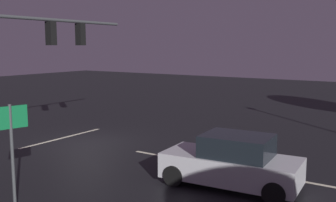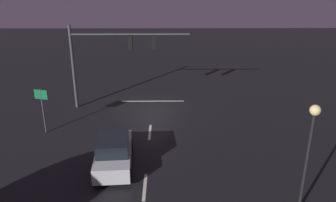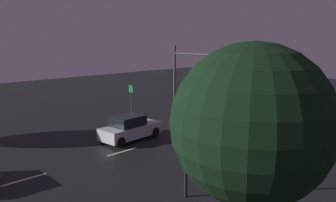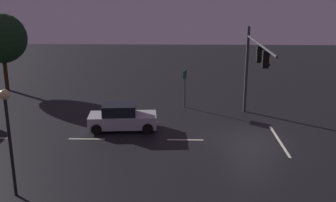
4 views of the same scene
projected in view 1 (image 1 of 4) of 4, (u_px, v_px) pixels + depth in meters
name	position (u px, v px, depth m)	size (l,w,h in m)	color
ground_plane	(87.00, 142.00, 18.39)	(80.00, 80.00, 0.00)	black
traffic_signal_assembly	(23.00, 48.00, 15.63)	(8.64, 0.47, 6.25)	#383A3D
lane_dash_far	(158.00, 155.00, 16.22)	(2.20, 0.16, 0.01)	beige
lane_dash_mid	(308.00, 182.00, 12.97)	(2.20, 0.16, 0.01)	beige
stop_bar	(63.00, 138.00, 19.29)	(5.00, 0.16, 0.01)	beige
car_approaching	(232.00, 162.00, 12.48)	(2.18, 4.47, 1.70)	#B7B7BC
route_sign	(11.00, 135.00, 10.40)	(0.89, 0.29, 2.94)	#383A3D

